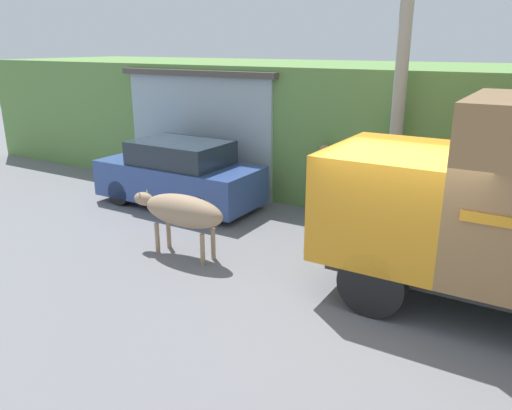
# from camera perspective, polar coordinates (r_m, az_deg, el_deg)

# --- Properties ---
(ground_plane) EXTENTS (60.00, 60.00, 0.00)m
(ground_plane) POSITION_cam_1_polar(r_m,az_deg,el_deg) (8.57, 15.40, -10.88)
(ground_plane) COLOR slate
(hillside_embankment) EXTENTS (32.00, 5.85, 3.49)m
(hillside_embankment) POSITION_cam_1_polar(r_m,az_deg,el_deg) (14.37, 23.64, 7.28)
(hillside_embankment) COLOR #608C47
(hillside_embankment) RESTS_ON ground_plane
(building_backdrop) EXTENTS (5.08, 2.70, 3.36)m
(building_backdrop) POSITION_cam_1_polar(r_m,az_deg,el_deg) (15.15, -3.99, 9.02)
(building_backdrop) COLOR #99ADB7
(building_backdrop) RESTS_ON ground_plane
(brown_cow) EXTENTS (2.18, 0.63, 1.26)m
(brown_cow) POSITION_cam_1_polar(r_m,az_deg,el_deg) (9.82, -8.50, -0.69)
(brown_cow) COLOR #9E7F60
(brown_cow) RESTS_ON ground_plane
(parked_suv) EXTENTS (4.32, 1.81, 1.70)m
(parked_suv) POSITION_cam_1_polar(r_m,az_deg,el_deg) (13.01, -8.81, 3.42)
(parked_suv) COLOR #334C8C
(parked_suv) RESTS_ON ground_plane
(pedestrian_on_hill) EXTENTS (0.44, 0.44, 1.77)m
(pedestrian_on_hill) POSITION_cam_1_polar(r_m,az_deg,el_deg) (12.13, 7.68, 3.14)
(pedestrian_on_hill) COLOR #38332D
(pedestrian_on_hill) RESTS_ON ground_plane
(utility_pole) EXTENTS (0.90, 0.28, 5.81)m
(utility_pole) POSITION_cam_1_polar(r_m,az_deg,el_deg) (11.25, 16.06, 11.97)
(utility_pole) COLOR #9E998E
(utility_pole) RESTS_ON ground_plane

